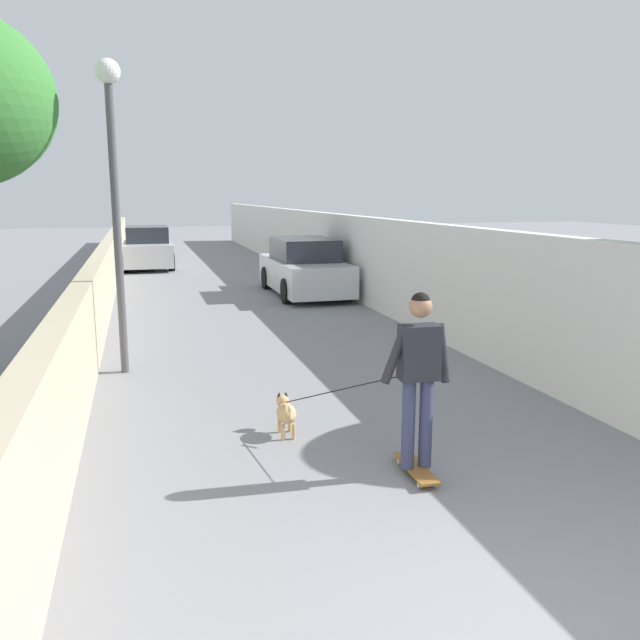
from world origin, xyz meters
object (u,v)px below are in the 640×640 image
at_px(skateboard, 416,468).
at_px(car_near, 304,269).
at_px(person_skateboarder, 419,366).
at_px(dog, 286,412).
at_px(lamp_post, 113,165).
at_px(car_far, 148,248).

relative_size(skateboard, car_near, 0.19).
distance_m(person_skateboarder, dog, 1.90).
xyz_separation_m(lamp_post, skateboard, (-4.69, -2.82, -3.06)).
xyz_separation_m(skateboard, person_skateboarder, (-0.00, 0.00, 1.04)).
distance_m(skateboard, car_near, 11.80).
xyz_separation_m(skateboard, car_far, (19.68, 2.22, 0.65)).
distance_m(skateboard, person_skateboarder, 1.04).
xyz_separation_m(lamp_post, car_far, (14.99, -0.60, -2.42)).
bearing_deg(dog, skateboard, -144.60).
xyz_separation_m(lamp_post, person_skateboarder, (-4.69, -2.82, -2.03)).
relative_size(lamp_post, skateboard, 5.72).
distance_m(car_near, car_far, 8.99).
relative_size(person_skateboarder, dog, 1.02).
distance_m(lamp_post, dog, 4.73).
bearing_deg(dog, person_skateboarder, -144.60).
bearing_deg(dog, car_near, -15.25).
xyz_separation_m(lamp_post, dog, (-3.29, -1.83, -2.86)).
distance_m(lamp_post, skateboard, 6.27).
relative_size(skateboard, car_far, 0.19).
distance_m(skateboard, car_far, 19.82).
distance_m(lamp_post, car_far, 15.20).
bearing_deg(lamp_post, dog, -150.91).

